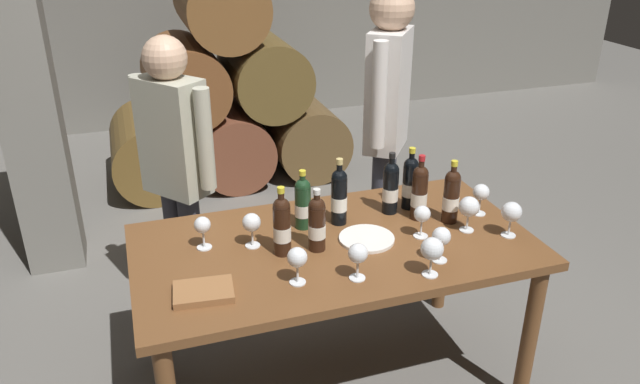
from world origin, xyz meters
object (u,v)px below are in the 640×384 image
object	(u,v)px
wine_bottle_2	(317,223)
serving_plate	(367,239)
wine_glass_2	(432,250)
wine_glass_7	(422,215)
wine_glass_9	(512,213)
wine_glass_1	(297,259)
wine_glass_0	(202,226)
wine_bottle_1	(419,192)
wine_glass_5	(481,193)
wine_bottle_7	(303,203)
taster_seated_left	(176,163)
wine_bottle_3	(451,196)
wine_bottle_4	(339,196)
wine_bottle_0	(282,226)
wine_glass_6	(469,207)
sommelier_presenting	(387,114)
tasting_notebook	(203,292)
wine_bottle_6	(391,187)
wine_glass_4	(358,255)
wine_glass_8	(441,238)
wine_glass_3	(252,223)
wine_bottle_5	(410,182)
dining_table	(334,261)

from	to	relation	value
wine_bottle_2	serving_plate	size ratio (longest dim) A/B	1.15
wine_glass_2	wine_glass_7	world-z (taller)	wine_glass_2
wine_glass_9	serving_plate	xyz separation A→B (m)	(-0.60, 0.16, -0.11)
wine_glass_1	serving_plate	bearing A→B (deg)	30.65
wine_glass_0	wine_glass_7	xyz separation A→B (m)	(0.91, -0.20, 0.00)
wine_bottle_1	wine_glass_7	world-z (taller)	wine_bottle_1
wine_glass_0	wine_glass_5	world-z (taller)	wine_glass_5
wine_glass_7	wine_bottle_7	bearing A→B (deg)	152.00
serving_plate	taster_seated_left	bearing A→B (deg)	133.80
wine_bottle_2	wine_glass_7	xyz separation A→B (m)	(0.46, -0.04, -0.02)
wine_bottle_3	wine_bottle_4	xyz separation A→B (m)	(-0.48, 0.14, 0.01)
wine_bottle_0	wine_glass_9	world-z (taller)	wine_bottle_0
wine_glass_6	sommelier_presenting	xyz separation A→B (m)	(-0.03, 0.83, 0.17)
tasting_notebook	sommelier_presenting	distance (m)	1.53
wine_bottle_6	wine_glass_4	distance (m)	0.60
wine_bottle_6	wine_glass_8	world-z (taller)	wine_bottle_6
wine_bottle_6	wine_bottle_7	bearing A→B (deg)	-178.11
wine_glass_5	wine_glass_3	bearing A→B (deg)	177.87
wine_bottle_2	wine_glass_0	xyz separation A→B (m)	(-0.45, 0.16, -0.02)
wine_bottle_5	wine_glass_7	world-z (taller)	wine_bottle_5
wine_bottle_0	wine_bottle_2	world-z (taller)	wine_bottle_0
wine_bottle_0	tasting_notebook	world-z (taller)	wine_bottle_0
wine_bottle_0	wine_glass_6	distance (m)	0.83
wine_bottle_7	wine_glass_6	bearing A→B (deg)	-20.89
wine_bottle_5	wine_bottle_7	world-z (taller)	wine_bottle_5
wine_bottle_5	wine_glass_0	world-z (taller)	wine_bottle_5
wine_glass_7	wine_glass_8	size ratio (longest dim) A/B	0.98
dining_table	tasting_notebook	size ratio (longest dim) A/B	7.73
wine_bottle_5	wine_glass_2	bearing A→B (deg)	-107.66
wine_glass_1	wine_glass_2	world-z (taller)	wine_glass_2
wine_bottle_1	wine_glass_0	world-z (taller)	wine_bottle_1
wine_glass_6	sommelier_presenting	bearing A→B (deg)	92.07
wine_glass_8	sommelier_presenting	xyz separation A→B (m)	(0.21, 1.02, 0.18)
wine_bottle_1	wine_bottle_3	bearing A→B (deg)	-30.69
wine_glass_2	wine_bottle_3	bearing A→B (deg)	52.20
wine_bottle_4	wine_glass_1	distance (m)	0.52
wine_bottle_5	wine_glass_5	xyz separation A→B (m)	(0.28, -0.17, -0.02)
wine_bottle_4	wine_glass_9	distance (m)	0.75
tasting_notebook	wine_bottle_5	bearing A→B (deg)	28.21
wine_bottle_2	wine_glass_8	bearing A→B (deg)	-28.88
wine_bottle_5	wine_glass_1	size ratio (longest dim) A/B	2.00
wine_glass_5	wine_glass_4	bearing A→B (deg)	-155.82
wine_glass_1	wine_bottle_5	bearing A→B (deg)	33.45
wine_bottle_0	wine_glass_6	bearing A→B (deg)	-4.58
wine_glass_0	tasting_notebook	size ratio (longest dim) A/B	0.66
serving_plate	wine_bottle_1	bearing A→B (deg)	21.26
wine_glass_4	wine_bottle_2	bearing A→B (deg)	106.59
wine_bottle_3	wine_glass_6	world-z (taller)	wine_bottle_3
wine_glass_1	taster_seated_left	world-z (taller)	taster_seated_left
wine_bottle_0	wine_bottle_4	world-z (taller)	wine_bottle_4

